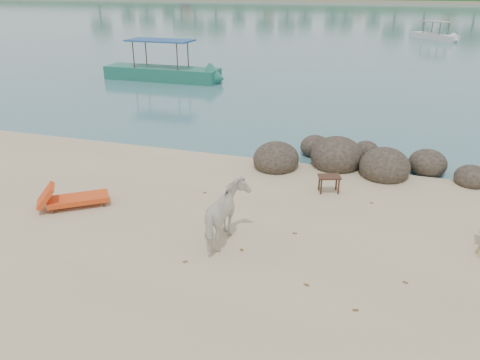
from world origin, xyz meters
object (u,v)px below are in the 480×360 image
object	(u,v)px
side_table	(329,185)
boat_near	(160,47)
lounge_chair	(78,197)
cow	(226,217)
boulders	(351,161)

from	to	relation	value
side_table	boat_near	world-z (taller)	boat_near
lounge_chair	side_table	bearing A→B (deg)	-11.36
cow	side_table	distance (m)	3.69
lounge_chair	cow	bearing A→B (deg)	-44.18
boulders	side_table	world-z (taller)	boulders
side_table	boat_near	size ratio (longest dim) A/B	0.08
boulders	cow	size ratio (longest dim) A/B	4.30
cow	boat_near	world-z (taller)	boat_near
side_table	lounge_chair	distance (m)	6.36
cow	boat_near	distance (m)	18.66
lounge_chair	boulders	bearing A→B (deg)	0.86
lounge_chair	boat_near	distance (m)	16.48
cow	side_table	world-z (taller)	cow
cow	lounge_chair	distance (m)	4.11
boulders	lounge_chair	bearing A→B (deg)	-142.83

